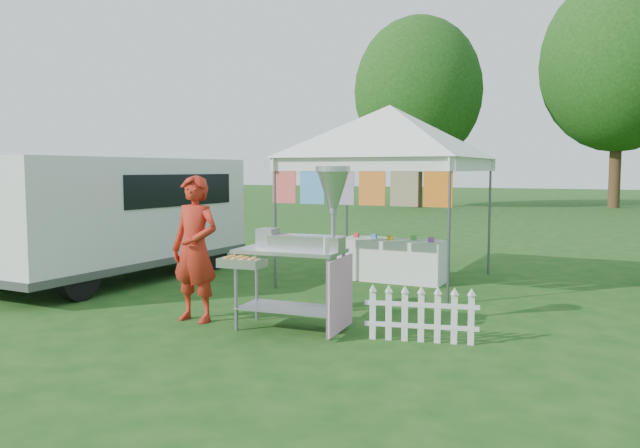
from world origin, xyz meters
The scene contains 9 objects.
ground centered at (0.00, 0.00, 0.00)m, with size 120.00×120.00×0.00m, color #144313.
canopy_main centered at (0.00, 3.49, 2.99)m, with size 4.24×4.24×3.45m.
tree_left centered at (-6.00, 24.00, 5.83)m, with size 6.40×6.40×9.53m.
tree_mid centered at (3.00, 28.00, 7.14)m, with size 7.60×7.60×11.52m.
donut_cart centered at (0.30, -0.14, 1.15)m, with size 1.40×1.07×1.95m.
vendor centered at (-1.19, -0.30, 0.92)m, with size 0.67×0.44×1.84m, color #AE2315.
cargo_van centered at (-4.34, 1.67, 1.13)m, with size 2.11×5.11×2.11m.
picket_fence centered at (1.66, 0.02, 0.29)m, with size 1.23×0.32×0.56m.
display_table centered at (0.06, 3.55, 0.36)m, with size 1.80×0.70×0.71m, color white.
Camera 1 is at (3.68, -6.56, 1.91)m, focal length 35.00 mm.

